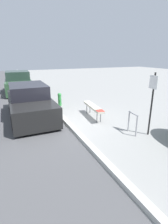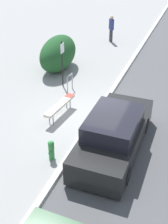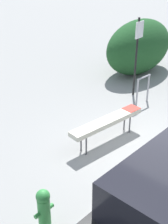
% 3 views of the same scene
% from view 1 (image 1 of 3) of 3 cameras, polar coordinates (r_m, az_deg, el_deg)
% --- Properties ---
extents(ground_plane, '(60.00, 60.00, 0.00)m').
position_cam_1_polar(ground_plane, '(7.77, -5.80, -3.55)').
color(ground_plane, gray).
extents(curb, '(60.00, 0.20, 0.13)m').
position_cam_1_polar(curb, '(7.75, -5.81, -3.11)').
color(curb, '#B7B7B2').
rests_on(curb, ground_plane).
extents(bench, '(2.01, 0.52, 0.58)m').
position_cam_1_polar(bench, '(8.27, 3.07, 1.61)').
color(bench, '#515156').
rests_on(bench, ground_plane).
extents(bike_rack, '(0.55, 0.09, 0.83)m').
position_cam_1_polar(bike_rack, '(6.78, 15.62, -2.92)').
color(bike_rack, '#99999E').
rests_on(bike_rack, ground_plane).
extents(sign_post, '(0.36, 0.08, 2.30)m').
position_cam_1_polar(sign_post, '(6.64, 21.33, 4.04)').
color(sign_post, black).
rests_on(sign_post, ground_plane).
extents(fire_hydrant, '(0.36, 0.22, 0.77)m').
position_cam_1_polar(fire_hydrant, '(10.35, -7.95, 4.24)').
color(fire_hydrant, '#338C3F').
rests_on(fire_hydrant, ground_plane).
extents(parked_car_near, '(4.71, 1.85, 1.55)m').
position_cam_1_polar(parked_car_near, '(8.77, -17.35, 2.98)').
color(parked_car_near, black).
rests_on(parked_car_near, ground_plane).
extents(parked_car_far, '(4.16, 2.03, 1.67)m').
position_cam_1_polar(parked_car_far, '(14.82, -20.62, 8.70)').
color(parked_car_far, black).
rests_on(parked_car_far, ground_plane).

